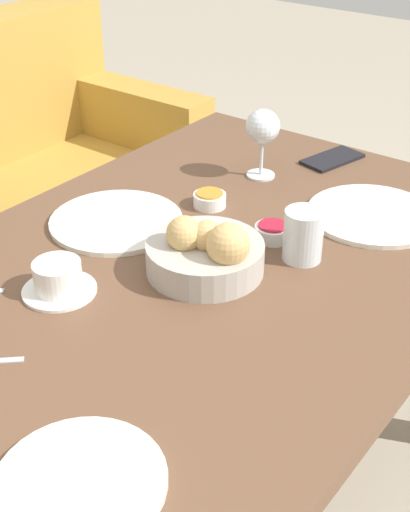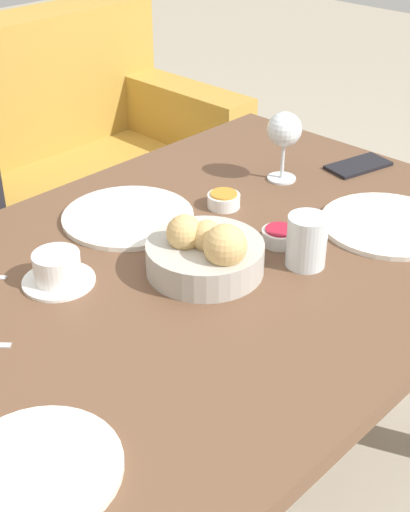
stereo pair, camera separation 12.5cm
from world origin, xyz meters
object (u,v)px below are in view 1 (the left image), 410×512
object	(u,v)px
plate_near_left	(80,482)
plate_near_right	(373,215)
plate_far_center	(116,221)
wine_glass	(263,129)
coffee_cup	(58,279)
cell_phone	(332,159)
jam_bowl_honey	(210,199)
bread_basket	(206,253)
jam_bowl_berry	(272,232)
water_tumbler	(303,235)

from	to	relation	value
plate_near_left	plate_near_right	bearing A→B (deg)	1.57
plate_far_center	wine_glass	world-z (taller)	wine_glass
coffee_cup	cell_phone	world-z (taller)	coffee_cup
plate_far_center	cell_phone	size ratio (longest dim) A/B	1.62
wine_glass	coffee_cup	bearing A→B (deg)	178.49
plate_near_right	coffee_cup	world-z (taller)	coffee_cup
plate_near_left	jam_bowl_honey	bearing A→B (deg)	24.85
coffee_cup	plate_near_right	bearing A→B (deg)	-28.12
plate_far_center	wine_glass	size ratio (longest dim) A/B	1.69
bread_basket	jam_bowl_honey	world-z (taller)	bread_basket
jam_bowl_berry	plate_near_right	bearing A→B (deg)	-29.79
plate_near_right	cell_phone	distance (m)	0.28
plate_near_left	cell_phone	size ratio (longest dim) A/B	1.29
bread_basket	plate_far_center	world-z (taller)	bread_basket
water_tumbler	jam_bowl_honey	size ratio (longest dim) A/B	1.42
wine_glass	plate_near_left	bearing A→B (deg)	-160.24
bread_basket	jam_bowl_berry	bearing A→B (deg)	-9.86
wine_glass	cell_phone	bearing A→B (deg)	-26.40
wine_glass	jam_bowl_honey	world-z (taller)	wine_glass
jam_bowl_berry	cell_phone	world-z (taller)	jam_bowl_berry
cell_phone	wine_glass	bearing A→B (deg)	153.60
water_tumbler	coffee_cup	distance (m)	0.44
wine_glass	cell_phone	distance (m)	0.22
plate_near_right	jam_bowl_berry	world-z (taller)	jam_bowl_berry
plate_near_left	plate_far_center	xyz separation A→B (m)	(0.51, 0.42, 0.00)
wine_glass	cell_phone	size ratio (longest dim) A/B	0.96
coffee_cup	plate_near_left	bearing A→B (deg)	-129.61
coffee_cup	jam_bowl_berry	world-z (taller)	coffee_cup
plate_near_right	wine_glass	bearing A→B (deg)	84.63
plate_near_right	water_tumbler	bearing A→B (deg)	171.70
cell_phone	coffee_cup	bearing A→B (deg)	172.43
plate_near_right	coffee_cup	bearing A→B (deg)	151.88
water_tumbler	jam_bowl_berry	world-z (taller)	water_tumbler
wine_glass	jam_bowl_honey	xyz separation A→B (m)	(-0.19, 0.00, -0.10)
bread_basket	cell_phone	world-z (taller)	bread_basket
bread_basket	plate_near_left	size ratio (longest dim) A/B	0.99
jam_bowl_berry	bread_basket	bearing A→B (deg)	170.14
plate_near_left	wine_glass	size ratio (longest dim) A/B	1.35
plate_near_left	wine_glass	xyz separation A→B (m)	(0.86, 0.31, 0.11)
water_tumbler	jam_bowl_berry	xyz separation A→B (m)	(0.03, 0.08, -0.03)
wine_glass	cell_phone	xyz separation A→B (m)	(0.17, -0.09, -0.11)
bread_basket	cell_phone	bearing A→B (deg)	5.83
water_tumbler	wine_glass	distance (m)	0.36
plate_near_left	jam_bowl_berry	xyz separation A→B (m)	(0.64, 0.14, 0.01)
plate_near_left	coffee_cup	xyz separation A→B (m)	(0.27, 0.33, 0.02)
wine_glass	water_tumbler	bearing A→B (deg)	-134.71
plate_far_center	jam_bowl_honey	distance (m)	0.20
cell_phone	jam_bowl_berry	bearing A→B (deg)	-167.64
plate_near_left	water_tumbler	size ratio (longest dim) A/B	2.19
water_tumbler	cell_phone	size ratio (longest dim) A/B	0.59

